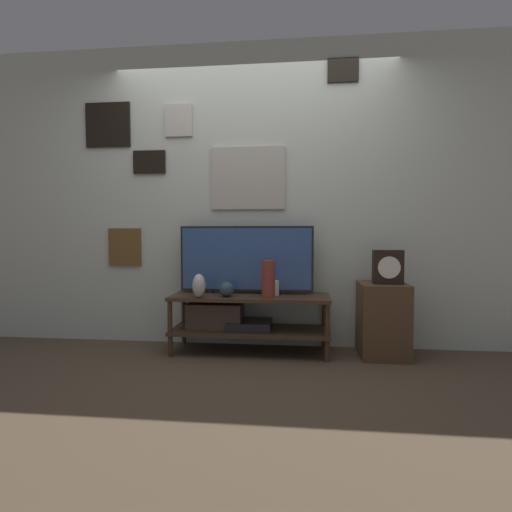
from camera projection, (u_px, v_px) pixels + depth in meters
The scene contains 10 objects.
ground_plane at pixel (246, 362), 3.13m from camera, with size 12.00×12.00×0.00m, color #4C3D2D.
wall_back at pixel (252, 195), 3.59m from camera, with size 6.40×0.08×2.70m.
media_console at pixel (238, 316), 3.38m from camera, with size 1.33×0.45×0.49m.
television at pixel (246, 259), 3.45m from camera, with size 1.16×0.05×0.58m.
vase_tall_ceramic at pixel (268, 279), 3.22m from camera, with size 0.11×0.11×0.30m.
vase_urn_stoneware at pixel (199, 286), 3.24m from camera, with size 0.10×0.13×0.19m.
vase_round_glass at pixel (227, 289), 3.28m from camera, with size 0.12×0.12×0.12m.
candle_jar at pixel (274, 288), 3.34m from camera, with size 0.08×0.08×0.13m.
side_table at pixel (383, 320), 3.26m from camera, with size 0.38×0.42×0.60m.
mantel_clock at pixel (388, 267), 3.20m from camera, with size 0.23×0.11×0.27m.
Camera 1 is at (0.42, -3.05, 0.99)m, focal length 28.00 mm.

